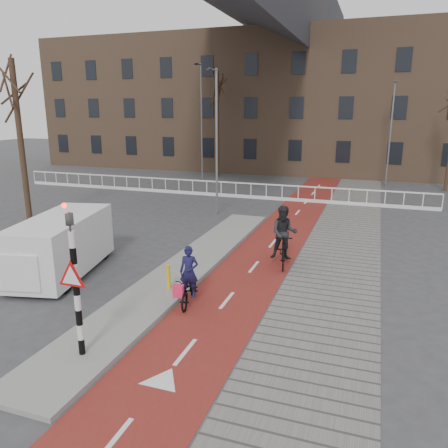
% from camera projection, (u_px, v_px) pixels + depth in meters
% --- Properties ---
extents(ground, '(120.00, 120.00, 0.00)m').
position_uv_depth(ground, '(149.00, 323.00, 11.55)').
color(ground, '#38383A').
rests_on(ground, ground).
extents(bike_lane, '(2.50, 60.00, 0.01)m').
position_uv_depth(bike_lane, '(282.00, 231.00, 20.21)').
color(bike_lane, maroon).
rests_on(bike_lane, ground).
extents(sidewalk, '(3.00, 60.00, 0.01)m').
position_uv_depth(sidewalk, '(345.00, 237.00, 19.32)').
color(sidewalk, slate).
rests_on(sidewalk, ground).
extents(curb_island, '(1.80, 16.00, 0.12)m').
position_uv_depth(curb_island, '(186.00, 268.00, 15.41)').
color(curb_island, gray).
rests_on(curb_island, ground).
extents(traffic_signal, '(0.80, 0.80, 3.68)m').
position_uv_depth(traffic_signal, '(75.00, 277.00, 9.39)').
color(traffic_signal, black).
rests_on(traffic_signal, curb_island).
extents(bollard, '(0.12, 0.12, 0.78)m').
position_uv_depth(bollard, '(169.00, 277.00, 13.36)').
color(bollard, yellow).
rests_on(bollard, curb_island).
extents(cyclist_near, '(0.84, 1.71, 1.73)m').
position_uv_depth(cyclist_near, '(189.00, 285.00, 12.53)').
color(cyclist_near, black).
rests_on(cyclist_near, bike_lane).
extents(cyclist_far, '(1.07, 2.14, 2.19)m').
position_uv_depth(cyclist_far, '(284.00, 241.00, 15.57)').
color(cyclist_far, black).
rests_on(cyclist_far, bike_lane).
extents(van, '(2.80, 4.90, 1.98)m').
position_uv_depth(van, '(62.00, 244.00, 14.79)').
color(van, white).
rests_on(van, ground).
extents(railing, '(28.00, 0.10, 0.99)m').
position_uv_depth(railing, '(207.00, 191.00, 28.59)').
color(railing, silver).
rests_on(railing, ground).
extents(townhouse_row, '(46.00, 10.00, 15.90)m').
position_uv_depth(townhouse_row, '(286.00, 83.00, 39.74)').
color(townhouse_row, '#7F6047').
rests_on(townhouse_row, ground).
extents(tree_left, '(0.28, 0.28, 7.76)m').
position_uv_depth(tree_left, '(21.00, 144.00, 20.94)').
color(tree_left, '#2F2015').
rests_on(tree_left, ground).
extents(tree_mid, '(0.28, 0.28, 8.39)m').
position_uv_depth(tree_mid, '(217.00, 125.00, 35.76)').
color(tree_mid, '#2F2015').
rests_on(tree_mid, ground).
extents(streetlight_near, '(0.12, 0.12, 7.46)m').
position_uv_depth(streetlight_near, '(217.00, 144.00, 22.54)').
color(streetlight_near, slate).
rests_on(streetlight_near, ground).
extents(streetlight_left, '(0.12, 0.12, 8.89)m').
position_uv_depth(streetlight_left, '(202.00, 123.00, 34.45)').
color(streetlight_left, slate).
rests_on(streetlight_left, ground).
extents(streetlight_right, '(0.12, 0.12, 7.40)m').
position_uv_depth(streetlight_right, '(390.00, 135.00, 31.05)').
color(streetlight_right, slate).
rests_on(streetlight_right, ground).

